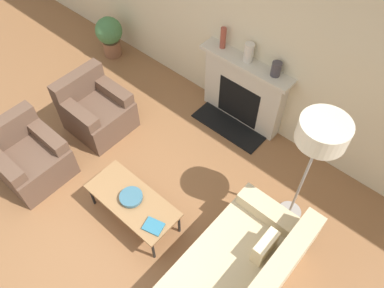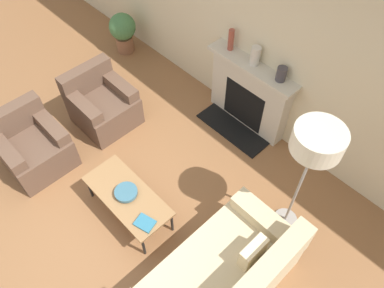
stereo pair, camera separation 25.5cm
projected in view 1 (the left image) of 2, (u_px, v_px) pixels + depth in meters
The scene contains 14 objects.
ground_plane at pixel (104, 223), 4.55m from camera, with size 18.00×18.00×0.00m, color brown.
wall_back at pixel (245, 24), 4.64m from camera, with size 18.00×0.06×2.90m.
fireplace at pixel (243, 92), 5.23m from camera, with size 1.35×0.59×1.06m.
couch at pixel (232, 281), 3.80m from camera, with size 0.94×1.81×0.88m.
armchair_near at pixel (29, 158), 4.77m from camera, with size 0.82×0.78×0.82m.
armchair_far at pixel (96, 110), 5.29m from camera, with size 0.82×0.78×0.82m.
coffee_table at pixel (132, 201), 4.30m from camera, with size 1.14×0.51×0.41m.
bowl at pixel (131, 197), 4.26m from camera, with size 0.27×0.27×0.06m.
book at pixel (153, 226), 4.06m from camera, with size 0.24×0.21×0.02m.
floor_lamp at pixel (321, 137), 3.49m from camera, with size 0.49×0.49×1.67m.
mantel_vase_left at pixel (223, 38), 4.87m from camera, with size 0.08×0.08×0.30m.
mantel_vase_center_left at pixel (249, 52), 4.71m from camera, with size 0.13×0.13×0.26m.
mantel_vase_center_right at pixel (276, 69), 4.57m from camera, with size 0.13×0.13×0.19m.
potted_plant at pixel (110, 34), 6.24m from camera, with size 0.45×0.45×0.70m.
Camera 1 is at (2.17, -0.85, 4.17)m, focal length 35.00 mm.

